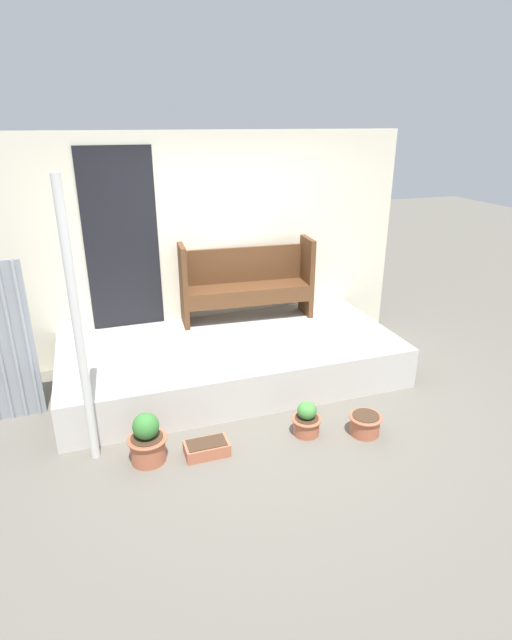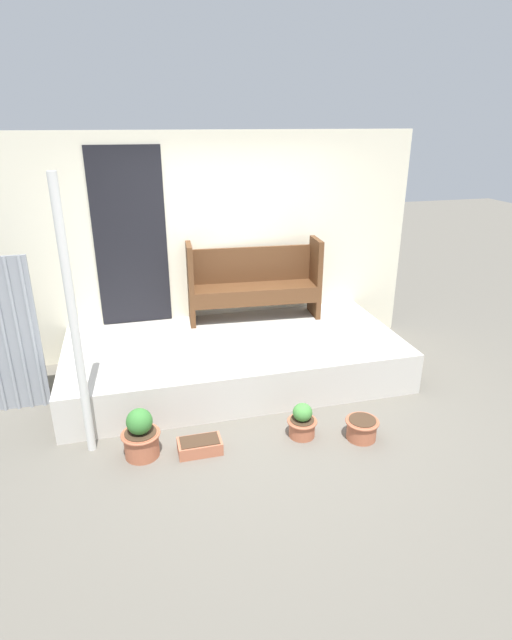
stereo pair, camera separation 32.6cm
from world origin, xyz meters
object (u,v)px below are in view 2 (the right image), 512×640
(planter_box_rect, at_px, (200,446))
(flower_pot_left, at_px, (141,436))
(support_post, at_px, (74,325))
(bench, at_px, (254,279))
(flower_pot_middle, at_px, (302,422))
(flower_pot_right, at_px, (362,428))

(planter_box_rect, bearing_deg, flower_pot_left, 170.78)
(support_post, height_order, flower_pot_left, support_post)
(bench, distance_m, flower_pot_middle, 2.05)
(flower_pot_right, bearing_deg, support_post, 169.20)
(flower_pot_left, distance_m, planter_box_rect, 0.51)
(flower_pot_middle, xyz_separation_m, flower_pot_right, (0.51, -0.17, -0.03))
(support_post, bearing_deg, flower_pot_middle, -8.52)
(flower_pot_left, bearing_deg, support_post, 154.51)
(flower_pot_right, bearing_deg, bench, 103.12)
(planter_box_rect, bearing_deg, flower_pot_right, -6.63)
(flower_pot_middle, relative_size, planter_box_rect, 0.87)
(support_post, relative_size, flower_pot_left, 5.21)
(support_post, xyz_separation_m, flower_pot_left, (0.43, -0.20, -0.98))
(bench, height_order, flower_pot_right, bench)
(support_post, relative_size, flower_pot_right, 7.70)
(flower_pot_right, distance_m, planter_box_rect, 1.46)
(flower_pot_left, xyz_separation_m, flower_pot_middle, (1.43, -0.07, -0.05))
(bench, xyz_separation_m, flower_pot_left, (-1.46, -1.81, -0.73))
(flower_pot_left, distance_m, flower_pot_middle, 1.43)
(bench, bearing_deg, flower_pot_right, -72.73)
(bench, relative_size, planter_box_rect, 4.18)
(support_post, distance_m, flower_pot_left, 1.09)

